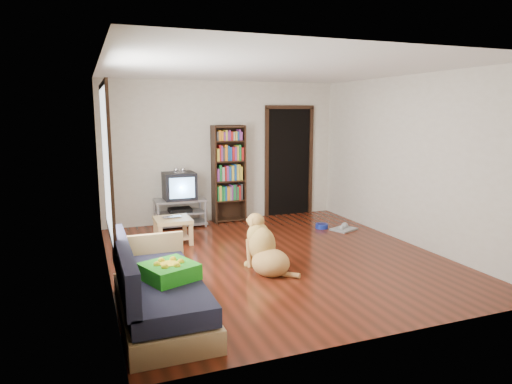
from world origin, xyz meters
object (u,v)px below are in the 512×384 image
object	(u,v)px
dog_bowl	(322,226)
crt_tv	(179,185)
green_cushion	(169,271)
tv_stand	(180,212)
dog	(265,250)
coffee_table	(173,225)
sofa	(157,294)
grey_rag	(344,229)
laptop	(173,218)
bookshelf	(229,168)

from	to	relation	value
dog_bowl	crt_tv	world-z (taller)	crt_tv
green_cushion	tv_stand	size ratio (longest dim) A/B	0.52
crt_tv	dog	world-z (taller)	crt_tv
tv_stand	coffee_table	world-z (taller)	tv_stand
sofa	dog_bowl	bearing A→B (deg)	38.23
grey_rag	laptop	bearing A→B (deg)	175.16
tv_stand	coffee_table	distance (m)	1.06
sofa	tv_stand	bearing A→B (deg)	74.98
dog	tv_stand	bearing A→B (deg)	101.40
dog_bowl	sofa	xyz separation A→B (m)	(-3.29, -2.60, 0.22)
dog	crt_tv	bearing A→B (deg)	101.32
grey_rag	crt_tv	distance (m)	3.02
tv_stand	coffee_table	size ratio (longest dim) A/B	1.64
laptop	crt_tv	bearing A→B (deg)	65.10
dog_bowl	tv_stand	size ratio (longest dim) A/B	0.24
coffee_table	tv_stand	bearing A→B (deg)	72.33
bookshelf	crt_tv	bearing A→B (deg)	-175.68
green_cushion	coffee_table	distance (m)	2.74
green_cushion	sofa	size ratio (longest dim) A/B	0.26
grey_rag	bookshelf	distance (m)	2.38
dog_bowl	sofa	world-z (taller)	sofa
sofa	coffee_table	bearing A→B (deg)	76.02
tv_stand	coffee_table	bearing A→B (deg)	-107.67
tv_stand	dog	size ratio (longest dim) A/B	1.05
dog_bowl	dog	world-z (taller)	dog
laptop	dog	xyz separation A→B (m)	(0.87, -1.68, -0.13)
crt_tv	bookshelf	world-z (taller)	bookshelf
sofa	dog	bearing A→B (deg)	30.89
laptop	crt_tv	distance (m)	1.15
laptop	grey_rag	size ratio (longest dim) A/B	0.75
laptop	coffee_table	world-z (taller)	laptop
dog	bookshelf	bearing A→B (deg)	81.88
laptop	coffee_table	distance (m)	0.14
dog_bowl	bookshelf	world-z (taller)	bookshelf
crt_tv	tv_stand	bearing A→B (deg)	-90.00
dog_bowl	dog	distance (m)	2.46
tv_stand	bookshelf	bearing A→B (deg)	5.63
green_cushion	laptop	world-z (taller)	green_cushion
laptop	sofa	size ratio (longest dim) A/B	0.17
bookshelf	dog	world-z (taller)	bookshelf
grey_rag	tv_stand	size ratio (longest dim) A/B	0.44
tv_stand	sofa	world-z (taller)	sofa
sofa	coffee_table	size ratio (longest dim) A/B	3.27
coffee_table	dog	size ratio (longest dim) A/B	0.64
laptop	grey_rag	bearing A→B (deg)	-12.88
crt_tv	grey_rag	bearing A→B (deg)	-26.50
sofa	laptop	bearing A→B (deg)	75.87
grey_rag	coffee_table	distance (m)	2.97
crt_tv	dog	bearing A→B (deg)	-78.68
coffee_table	dog	xyz separation A→B (m)	(0.87, -1.71, -0.00)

